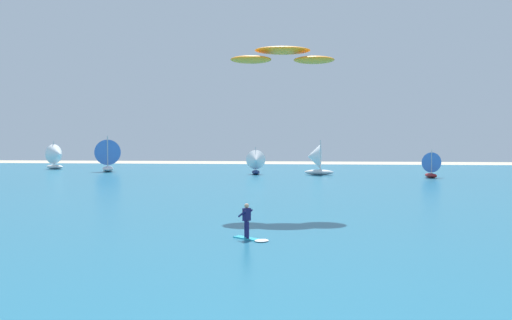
% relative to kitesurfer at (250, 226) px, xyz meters
% --- Properties ---
extents(ocean, '(160.00, 90.00, 0.10)m').
position_rel_kitesurfer_xyz_m(ocean, '(0.22, 31.17, -0.65)').
color(ocean, '#236B89').
rests_on(ocean, ground).
extents(kitesurfer, '(1.90, 1.64, 1.67)m').
position_rel_kitesurfer_xyz_m(kitesurfer, '(0.00, 0.00, 0.00)').
color(kitesurfer, '#26B2CC').
rests_on(kitesurfer, ocean).
extents(kite, '(7.02, 3.03, 1.03)m').
position_rel_kitesurfer_xyz_m(kite, '(1.16, 9.65, 9.55)').
color(kite, orange).
extents(sailboat_near_shore, '(2.84, 3.30, 3.77)m').
position_rel_kitesurfer_xyz_m(sailboat_near_shore, '(-3.84, 45.21, 1.12)').
color(sailboat_near_shore, navy).
rests_on(sailboat_near_shore, ocean).
extents(sailboat_far_right, '(4.27, 4.82, 5.41)m').
position_rel_kitesurfer_xyz_m(sailboat_far_right, '(-26.88, 50.25, 1.88)').
color(sailboat_far_right, white).
rests_on(sailboat_far_right, ocean).
extents(sailboat_mid_left, '(2.69, 3.12, 3.57)m').
position_rel_kitesurfer_xyz_m(sailboat_mid_left, '(18.57, 41.71, 1.03)').
color(sailboat_mid_left, maroon).
rests_on(sailboat_mid_left, ocean).
extents(sailboat_far_left, '(4.09, 3.51, 4.70)m').
position_rel_kitesurfer_xyz_m(sailboat_far_left, '(4.21, 45.01, 1.55)').
color(sailboat_far_left, silver).
rests_on(sailboat_far_left, ocean).
extents(sailboat_mid_right, '(4.08, 3.65, 4.57)m').
position_rel_kitesurfer_xyz_m(sailboat_mid_right, '(-37.55, 55.28, 1.49)').
color(sailboat_mid_right, silver).
rests_on(sailboat_mid_right, ocean).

